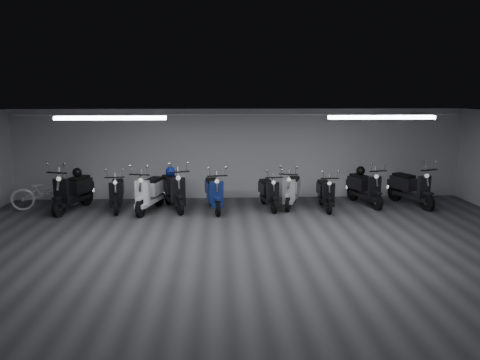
{
  "coord_description": "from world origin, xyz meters",
  "views": [
    {
      "loc": [
        -0.66,
        -9.12,
        3.28
      ],
      "look_at": [
        -0.11,
        2.5,
        1.05
      ],
      "focal_mm": 34.13,
      "sensor_mm": 36.0,
      "label": 1
    }
  ],
  "objects_px": {
    "scooter_2": "(150,186)",
    "scooter_5": "(269,187)",
    "helmet_1": "(171,172)",
    "scooter_8": "(365,182)",
    "helmet_0": "(77,172)",
    "scooter_3": "(173,184)",
    "helmet_2": "(361,171)",
    "bicycle": "(46,188)",
    "scooter_4": "(214,187)",
    "scooter_6": "(292,185)",
    "scooter_0": "(72,185)",
    "scooter_7": "(326,188)",
    "scooter_1": "(117,188)",
    "scooter_9": "(411,182)"
  },
  "relations": [
    {
      "from": "bicycle",
      "to": "helmet_0",
      "type": "height_order",
      "value": "bicycle"
    },
    {
      "from": "scooter_6",
      "to": "scooter_5",
      "type": "bearing_deg",
      "value": -148.37
    },
    {
      "from": "scooter_3",
      "to": "helmet_1",
      "type": "height_order",
      "value": "scooter_3"
    },
    {
      "from": "scooter_8",
      "to": "scooter_9",
      "type": "distance_m",
      "value": 1.34
    },
    {
      "from": "scooter_4",
      "to": "scooter_8",
      "type": "distance_m",
      "value": 4.46
    },
    {
      "from": "helmet_1",
      "to": "scooter_4",
      "type": "bearing_deg",
      "value": -19.81
    },
    {
      "from": "scooter_6",
      "to": "helmet_0",
      "type": "height_order",
      "value": "scooter_6"
    },
    {
      "from": "scooter_8",
      "to": "bicycle",
      "type": "xyz_separation_m",
      "value": [
        -9.25,
        0.04,
        -0.09
      ]
    },
    {
      "from": "scooter_4",
      "to": "helmet_2",
      "type": "xyz_separation_m",
      "value": [
        4.37,
        0.69,
        0.31
      ]
    },
    {
      "from": "scooter_9",
      "to": "scooter_0",
      "type": "bearing_deg",
      "value": 160.62
    },
    {
      "from": "helmet_0",
      "to": "helmet_2",
      "type": "xyz_separation_m",
      "value": [
        8.26,
        0.27,
        -0.06
      ]
    },
    {
      "from": "scooter_7",
      "to": "helmet_1",
      "type": "bearing_deg",
      "value": 176.31
    },
    {
      "from": "scooter_4",
      "to": "helmet_0",
      "type": "height_order",
      "value": "scooter_4"
    },
    {
      "from": "helmet_0",
      "to": "helmet_2",
      "type": "relative_size",
      "value": 0.98
    },
    {
      "from": "scooter_2",
      "to": "scooter_3",
      "type": "distance_m",
      "value": 0.66
    },
    {
      "from": "bicycle",
      "to": "helmet_2",
      "type": "bearing_deg",
      "value": -109.47
    },
    {
      "from": "scooter_1",
      "to": "scooter_7",
      "type": "distance_m",
      "value": 5.91
    },
    {
      "from": "scooter_3",
      "to": "bicycle",
      "type": "bearing_deg",
      "value": 155.55
    },
    {
      "from": "scooter_9",
      "to": "helmet_0",
      "type": "distance_m",
      "value": 9.67
    },
    {
      "from": "scooter_2",
      "to": "scooter_5",
      "type": "bearing_deg",
      "value": 17.79
    },
    {
      "from": "scooter_1",
      "to": "scooter_4",
      "type": "distance_m",
      "value": 2.75
    },
    {
      "from": "scooter_2",
      "to": "scooter_3",
      "type": "bearing_deg",
      "value": 30.73
    },
    {
      "from": "scooter_7",
      "to": "helmet_0",
      "type": "distance_m",
      "value": 7.08
    },
    {
      "from": "helmet_0",
      "to": "helmet_1",
      "type": "height_order",
      "value": "helmet_1"
    },
    {
      "from": "scooter_6",
      "to": "helmet_1",
      "type": "relative_size",
      "value": 6.23
    },
    {
      "from": "scooter_6",
      "to": "bicycle",
      "type": "distance_m",
      "value": 7.05
    },
    {
      "from": "scooter_8",
      "to": "helmet_0",
      "type": "distance_m",
      "value": 8.33
    },
    {
      "from": "scooter_4",
      "to": "scooter_6",
      "type": "xyz_separation_m",
      "value": [
        2.24,
        0.33,
        -0.03
      ]
    },
    {
      "from": "scooter_2",
      "to": "scooter_9",
      "type": "height_order",
      "value": "scooter_9"
    },
    {
      "from": "helmet_1",
      "to": "scooter_7",
      "type": "bearing_deg",
      "value": -5.65
    },
    {
      "from": "scooter_5",
      "to": "helmet_1",
      "type": "height_order",
      "value": "scooter_5"
    },
    {
      "from": "helmet_0",
      "to": "helmet_1",
      "type": "distance_m",
      "value": 2.64
    },
    {
      "from": "scooter_0",
      "to": "scooter_1",
      "type": "distance_m",
      "value": 1.23
    },
    {
      "from": "scooter_5",
      "to": "helmet_0",
      "type": "xyz_separation_m",
      "value": [
        -5.45,
        0.26,
        0.43
      ]
    },
    {
      "from": "helmet_0",
      "to": "scooter_3",
      "type": "bearing_deg",
      "value": -4.8
    },
    {
      "from": "scooter_3",
      "to": "scooter_9",
      "type": "relative_size",
      "value": 1.02
    },
    {
      "from": "scooter_5",
      "to": "scooter_7",
      "type": "height_order",
      "value": "scooter_5"
    },
    {
      "from": "scooter_5",
      "to": "helmet_2",
      "type": "xyz_separation_m",
      "value": [
        2.81,
        0.53,
        0.37
      ]
    },
    {
      "from": "scooter_3",
      "to": "scooter_6",
      "type": "bearing_deg",
      "value": -17.65
    },
    {
      "from": "scooter_9",
      "to": "scooter_7",
      "type": "bearing_deg",
      "value": 166.1
    },
    {
      "from": "scooter_0",
      "to": "scooter_8",
      "type": "relative_size",
      "value": 1.07
    },
    {
      "from": "scooter_0",
      "to": "helmet_2",
      "type": "bearing_deg",
      "value": 19.84
    },
    {
      "from": "scooter_5",
      "to": "helmet_0",
      "type": "bearing_deg",
      "value": 168.13
    },
    {
      "from": "scooter_3",
      "to": "helmet_2",
      "type": "relative_size",
      "value": 7.37
    },
    {
      "from": "scooter_1",
      "to": "scooter_7",
      "type": "height_order",
      "value": "scooter_1"
    },
    {
      "from": "scooter_3",
      "to": "scooter_8",
      "type": "bearing_deg",
      "value": -17.42
    },
    {
      "from": "scooter_4",
      "to": "scooter_8",
      "type": "bearing_deg",
      "value": -3.54
    },
    {
      "from": "bicycle",
      "to": "helmet_0",
      "type": "relative_size",
      "value": 7.08
    },
    {
      "from": "helmet_1",
      "to": "helmet_0",
      "type": "bearing_deg",
      "value": -179.37
    },
    {
      "from": "scooter_0",
      "to": "scooter_7",
      "type": "bearing_deg",
      "value": 15.03
    }
  ]
}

